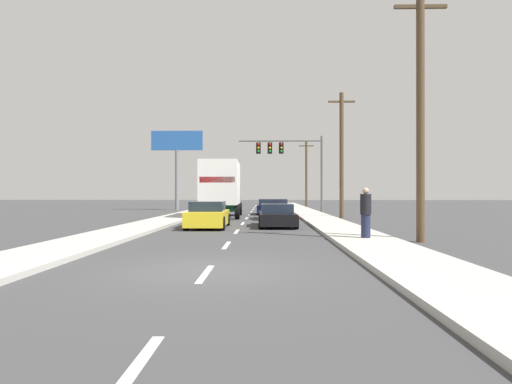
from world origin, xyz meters
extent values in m
plane|color=#3D3D3F|center=(0.00, 25.00, 0.00)|extent=(140.00, 140.00, 0.00)
cube|color=#B2AFA8|center=(4.69, 20.00, 0.07)|extent=(2.27, 80.00, 0.14)
cube|color=#B2AFA8|center=(-4.69, 20.00, 0.07)|extent=(2.27, 80.00, 0.14)
cube|color=silver|center=(0.00, -5.41, 0.00)|extent=(0.14, 2.00, 0.01)
cube|color=silver|center=(0.00, -0.41, 0.00)|extent=(0.14, 2.00, 0.01)
cube|color=silver|center=(0.00, 4.59, 0.00)|extent=(0.14, 2.00, 0.01)
cube|color=silver|center=(0.00, 9.59, 0.00)|extent=(0.14, 2.00, 0.01)
cube|color=silver|center=(0.00, 14.59, 0.00)|extent=(0.14, 2.00, 0.01)
cube|color=silver|center=(0.00, 19.59, 0.00)|extent=(0.14, 2.00, 0.01)
cube|color=silver|center=(0.00, 24.59, 0.00)|extent=(0.14, 2.00, 0.01)
cube|color=silver|center=(0.00, 29.59, 0.00)|extent=(0.14, 2.00, 0.01)
cube|color=silver|center=(0.00, 34.59, 0.00)|extent=(0.14, 2.00, 0.01)
cube|color=silver|center=(0.00, 39.59, 0.00)|extent=(0.14, 2.00, 0.01)
cube|color=silver|center=(0.00, 44.59, 0.00)|extent=(0.14, 2.00, 0.01)
cube|color=silver|center=(0.00, 49.59, 0.00)|extent=(0.14, 2.00, 0.01)
cube|color=white|center=(-1.73, 19.63, 2.36)|extent=(2.53, 5.80, 2.82)
cube|color=red|center=(-1.66, 16.78, 2.50)|extent=(2.15, 0.09, 0.36)
cube|color=#196B38|center=(-1.82, 23.50, 1.35)|extent=(2.34, 2.07, 2.09)
cylinder|color=black|center=(-2.97, 23.47, 0.48)|extent=(0.32, 0.97, 0.96)
cylinder|color=black|center=(-0.68, 23.53, 0.48)|extent=(0.32, 0.97, 0.96)
cylinder|color=black|center=(-2.84, 18.45, 0.48)|extent=(0.32, 0.97, 0.96)
cylinder|color=black|center=(-0.56, 18.51, 0.48)|extent=(0.32, 0.97, 0.96)
cube|color=yellow|center=(-1.53, 11.61, 0.48)|extent=(1.82, 4.08, 0.68)
cube|color=#192333|center=(-1.53, 11.57, 1.05)|extent=(1.59, 2.08, 0.47)
cylinder|color=black|center=(-2.37, 13.08, 0.32)|extent=(0.23, 0.64, 0.64)
cylinder|color=black|center=(-0.71, 13.10, 0.32)|extent=(0.23, 0.64, 0.64)
cylinder|color=black|center=(-2.35, 10.11, 0.32)|extent=(0.23, 0.64, 0.64)
cylinder|color=black|center=(-0.68, 10.13, 0.32)|extent=(0.23, 0.64, 0.64)
cube|color=#141E4C|center=(1.51, 25.00, 0.45)|extent=(1.84, 4.05, 0.62)
cube|color=#192333|center=(1.51, 24.88, 0.98)|extent=(1.59, 1.91, 0.45)
cylinder|color=black|center=(0.66, 26.44, 0.32)|extent=(0.23, 0.64, 0.64)
cylinder|color=black|center=(2.31, 26.47, 0.32)|extent=(0.23, 0.64, 0.64)
cylinder|color=black|center=(0.72, 23.52, 0.32)|extent=(0.23, 0.64, 0.64)
cylinder|color=black|center=(2.36, 23.55, 0.32)|extent=(0.23, 0.64, 0.64)
cube|color=maroon|center=(1.86, 18.87, 0.48)|extent=(1.75, 4.16, 0.68)
cube|color=#192333|center=(1.87, 18.65, 1.06)|extent=(1.54, 2.09, 0.48)
cylinder|color=black|center=(1.05, 20.39, 0.32)|extent=(0.22, 0.64, 0.64)
cylinder|color=black|center=(2.66, 20.40, 0.32)|extent=(0.22, 0.64, 0.64)
cylinder|color=black|center=(1.07, 17.34, 0.32)|extent=(0.22, 0.64, 0.64)
cylinder|color=black|center=(2.68, 17.35, 0.32)|extent=(0.22, 0.64, 0.64)
cube|color=black|center=(1.85, 12.59, 0.42)|extent=(1.83, 4.52, 0.56)
cube|color=#192333|center=(1.85, 12.57, 0.92)|extent=(1.58, 2.03, 0.44)
cylinder|color=black|center=(1.00, 14.27, 0.32)|extent=(0.23, 0.64, 0.64)
cylinder|color=black|center=(2.64, 14.30, 0.32)|extent=(0.23, 0.64, 0.64)
cylinder|color=black|center=(1.05, 10.88, 0.32)|extent=(0.23, 0.64, 0.64)
cylinder|color=black|center=(2.69, 10.91, 0.32)|extent=(0.23, 0.64, 0.64)
cylinder|color=#595B56|center=(6.22, 28.94, 3.36)|extent=(0.20, 0.20, 6.71)
cylinder|color=#595B56|center=(2.56, 28.94, 6.29)|extent=(7.31, 0.14, 0.14)
cube|color=black|center=(2.65, 28.94, 5.64)|extent=(0.40, 0.56, 0.95)
sphere|color=red|center=(2.65, 28.63, 5.94)|extent=(0.20, 0.20, 0.20)
sphere|color=orange|center=(2.65, 28.63, 5.64)|extent=(0.20, 0.20, 0.20)
sphere|color=green|center=(2.65, 28.63, 5.34)|extent=(0.20, 0.20, 0.20)
cube|color=black|center=(1.65, 28.94, 5.64)|extent=(0.40, 0.56, 0.95)
sphere|color=red|center=(1.65, 28.63, 5.94)|extent=(0.20, 0.20, 0.20)
sphere|color=orange|center=(1.65, 28.63, 5.64)|extent=(0.20, 0.20, 0.20)
sphere|color=green|center=(1.65, 28.63, 5.34)|extent=(0.20, 0.20, 0.20)
cube|color=black|center=(0.65, 28.94, 5.64)|extent=(0.40, 0.56, 0.95)
sphere|color=red|center=(0.65, 28.63, 5.94)|extent=(0.20, 0.20, 0.20)
sphere|color=orange|center=(0.65, 28.63, 5.64)|extent=(0.20, 0.20, 0.20)
sphere|color=green|center=(0.65, 28.63, 5.34)|extent=(0.20, 0.20, 0.20)
cylinder|color=brown|center=(6.59, 5.59, 4.35)|extent=(0.28, 0.28, 8.71)
cube|color=brown|center=(6.59, 5.59, 8.11)|extent=(1.80, 0.12, 0.12)
cylinder|color=brown|center=(6.39, 19.95, 4.22)|extent=(0.28, 0.28, 8.45)
cube|color=brown|center=(6.39, 19.95, 7.85)|extent=(1.80, 0.12, 0.12)
cylinder|color=brown|center=(6.30, 44.24, 4.04)|extent=(0.28, 0.28, 8.09)
cube|color=brown|center=(6.30, 44.24, 7.49)|extent=(1.80, 0.12, 0.12)
cylinder|color=slate|center=(-7.34, 32.69, 2.92)|extent=(0.36, 0.36, 5.85)
cube|color=#2659A5|center=(-7.34, 32.69, 6.79)|extent=(5.01, 0.20, 1.89)
cylinder|color=#1E233F|center=(4.74, 5.70, 0.55)|extent=(0.32, 0.32, 0.81)
cylinder|color=black|center=(4.74, 5.70, 1.31)|extent=(0.38, 0.38, 0.71)
sphere|color=tan|center=(4.74, 5.70, 1.77)|extent=(0.22, 0.22, 0.22)
camera|label=1|loc=(1.26, -9.52, 1.70)|focal=30.63mm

